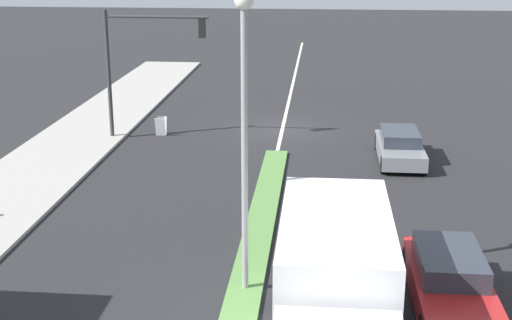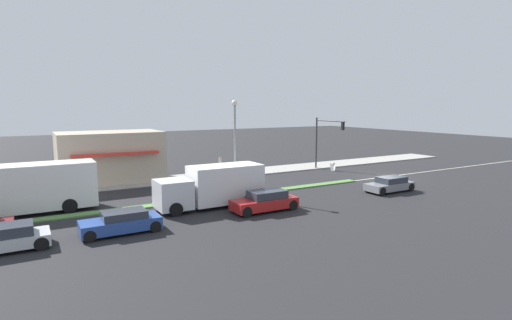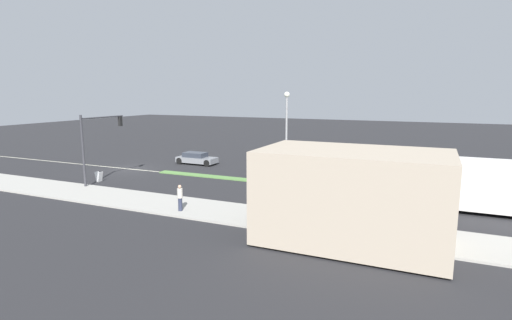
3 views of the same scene
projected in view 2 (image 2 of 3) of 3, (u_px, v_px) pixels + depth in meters
ground_plane at (216, 198)px, 30.53m from camera, size 160.00×160.00×0.00m
sidewalk_right at (172, 179)px, 38.00m from camera, size 4.00×73.00×0.12m
median_strip at (90, 213)px, 26.06m from camera, size 0.90×46.00×0.10m
lane_marking_center at (382, 177)px, 39.47m from camera, size 0.16×60.00×0.01m
building_corner_store at (110, 156)px, 36.65m from camera, size 5.92×9.00×4.55m
traffic_signal_main at (325, 135)px, 43.03m from camera, size 4.59×0.34×5.60m
street_lamp at (235, 135)px, 30.70m from camera, size 0.44×0.44×7.37m
pedestrian at (220, 164)px, 41.48m from camera, size 0.34×0.34×1.65m
warning_aframe_sign at (333, 167)px, 43.27m from camera, size 0.45×0.53×0.84m
delivery_truck at (214, 186)px, 27.87m from camera, size 2.44×7.50×2.87m
city_bus at (3, 190)px, 25.33m from camera, size 2.56×11.00×3.26m
hatchback_red at (265, 201)px, 26.81m from camera, size 1.80×4.49×1.38m
coupe_blue at (121, 222)px, 22.18m from camera, size 1.77×4.26×1.24m
suv_grey at (390, 184)px, 32.80m from camera, size 1.73×4.24×1.23m
sedan_silver at (4, 239)px, 19.42m from camera, size 1.88×4.15×1.27m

